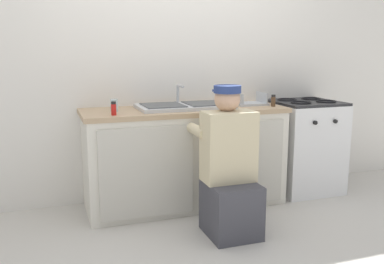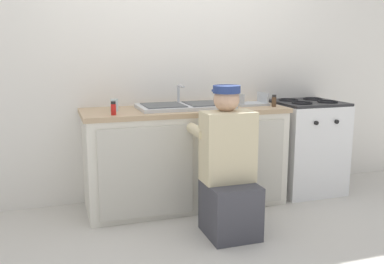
% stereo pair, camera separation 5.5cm
% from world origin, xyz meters
% --- Properties ---
extents(ground_plane, '(12.00, 12.00, 0.00)m').
position_xyz_m(ground_plane, '(0.00, 0.00, 0.00)').
color(ground_plane, beige).
extents(back_wall, '(6.00, 0.10, 2.50)m').
position_xyz_m(back_wall, '(0.00, 0.65, 1.25)').
color(back_wall, silver).
rests_on(back_wall, ground_plane).
extents(counter_cabinet, '(1.71, 0.62, 0.82)m').
position_xyz_m(counter_cabinet, '(0.00, 0.29, 0.41)').
color(counter_cabinet, silver).
rests_on(counter_cabinet, ground_plane).
extents(countertop, '(1.75, 0.62, 0.04)m').
position_xyz_m(countertop, '(0.00, 0.30, 0.84)').
color(countertop, tan).
rests_on(countertop, counter_cabinet).
extents(sink_double_basin, '(0.80, 0.44, 0.19)m').
position_xyz_m(sink_double_basin, '(0.00, 0.30, 0.88)').
color(sink_double_basin, silver).
rests_on(sink_double_basin, countertop).
extents(stove_range, '(0.61, 0.62, 0.89)m').
position_xyz_m(stove_range, '(1.22, 0.30, 0.44)').
color(stove_range, white).
rests_on(stove_range, ground_plane).
extents(plumber_person, '(0.42, 0.61, 1.10)m').
position_xyz_m(plumber_person, '(0.12, -0.39, 0.46)').
color(plumber_person, '#3F3F47').
rests_on(plumber_person, ground_plane).
extents(dish_rack_tray, '(0.28, 0.22, 0.11)m').
position_xyz_m(dish_rack_tray, '(0.63, 0.31, 0.89)').
color(dish_rack_tray, '#B2B7BC').
rests_on(dish_rack_tray, countertop).
extents(spice_bottle_pepper, '(0.04, 0.04, 0.10)m').
position_xyz_m(spice_bottle_pepper, '(0.77, 0.14, 0.91)').
color(spice_bottle_pepper, '#513823').
rests_on(spice_bottle_pepper, countertop).
extents(spice_bottle_red, '(0.04, 0.04, 0.10)m').
position_xyz_m(spice_bottle_red, '(-0.64, 0.10, 0.91)').
color(spice_bottle_red, red).
rests_on(spice_bottle_red, countertop).
extents(water_glass, '(0.06, 0.06, 0.10)m').
position_xyz_m(water_glass, '(-0.60, 0.30, 0.91)').
color(water_glass, '#ADC6CC').
rests_on(water_glass, countertop).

